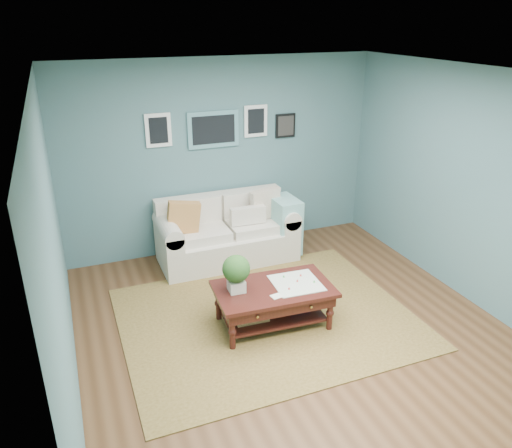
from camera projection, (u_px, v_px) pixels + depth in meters
room_shell at (300, 217)px, 4.91m from camera, size 5.00×5.02×2.70m
area_rug at (267, 318)px, 5.68m from camera, size 3.21×2.56×0.01m
loveseat at (232, 231)px, 6.95m from camera, size 1.92×0.87×0.99m
coffee_table at (267, 294)px, 5.41m from camera, size 1.31×0.82×0.89m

